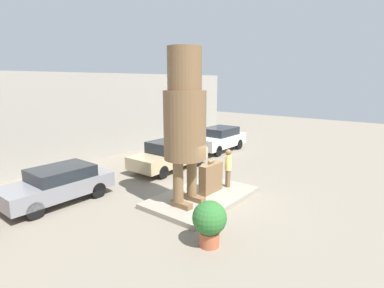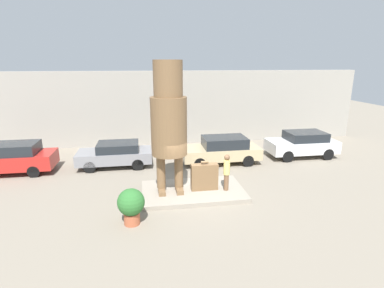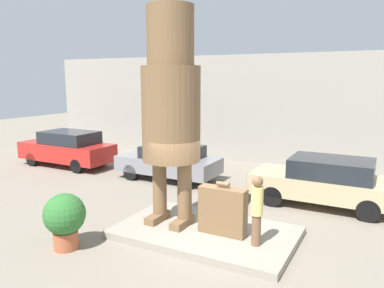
# 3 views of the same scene
# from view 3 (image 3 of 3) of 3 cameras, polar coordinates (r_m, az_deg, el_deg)

# --- Properties ---
(ground_plane) EXTENTS (60.00, 60.00, 0.00)m
(ground_plane) POSITION_cam_3_polar(r_m,az_deg,el_deg) (10.14, 2.07, -13.80)
(ground_plane) COLOR gray
(pedestal) EXTENTS (4.60, 2.80, 0.19)m
(pedestal) POSITION_cam_3_polar(r_m,az_deg,el_deg) (10.10, 2.07, -13.31)
(pedestal) COLOR gray
(pedestal) RESTS_ON ground_plane
(building_backdrop) EXTENTS (28.00, 0.60, 5.19)m
(building_backdrop) POSITION_cam_3_polar(r_m,az_deg,el_deg) (17.94, 14.96, 4.92)
(building_backdrop) COLOR gray
(building_backdrop) RESTS_ON ground_plane
(statue_figure) EXTENTS (1.54, 1.54, 5.70)m
(statue_figure) POSITION_cam_3_polar(r_m,az_deg,el_deg) (9.81, -3.22, 6.69)
(statue_figure) COLOR brown
(statue_figure) RESTS_ON pedestal
(giant_suitcase) EXTENTS (1.21, 0.36, 1.36)m
(giant_suitcase) POSITION_cam_3_polar(r_m,az_deg,el_deg) (9.59, 4.69, -10.10)
(giant_suitcase) COLOR brown
(giant_suitcase) RESTS_ON pedestal
(tourist) EXTENTS (0.29, 0.29, 1.68)m
(tourist) POSITION_cam_3_polar(r_m,az_deg,el_deg) (8.96, 9.87, -9.58)
(tourist) COLOR brown
(tourist) RESTS_ON pedestal
(parked_car_red) EXTENTS (4.58, 1.82, 1.65)m
(parked_car_red) POSITION_cam_3_polar(r_m,az_deg,el_deg) (18.46, -18.44, -0.57)
(parked_car_red) COLOR #B2231E
(parked_car_red) RESTS_ON ground_plane
(parked_car_grey) EXTENTS (4.12, 1.84, 1.40)m
(parked_car_grey) POSITION_cam_3_polar(r_m,az_deg,el_deg) (15.23, -3.46, -2.64)
(parked_car_grey) COLOR gray
(parked_car_grey) RESTS_ON ground_plane
(parked_car_tan) EXTENTS (4.53, 1.90, 1.57)m
(parked_car_tan) POSITION_cam_3_polar(r_m,az_deg,el_deg) (12.83, 19.66, -5.31)
(parked_car_tan) COLOR tan
(parked_car_tan) RESTS_ON ground_plane
(planter_pot) EXTENTS (1.00, 1.00, 1.38)m
(planter_pot) POSITION_cam_3_polar(r_m,az_deg,el_deg) (9.65, -18.83, -10.57)
(planter_pot) COLOR #AD5638
(planter_pot) RESTS_ON ground_plane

